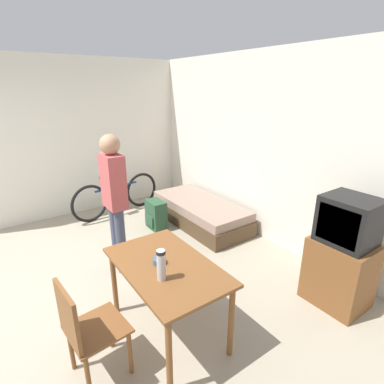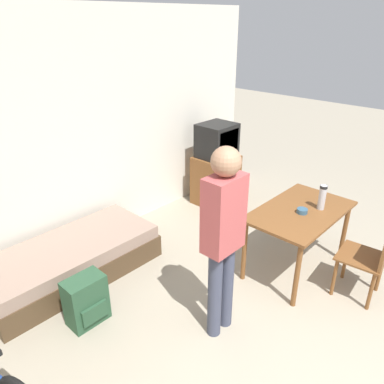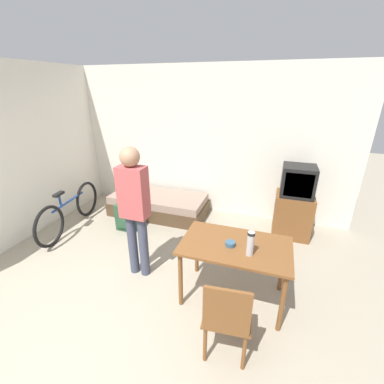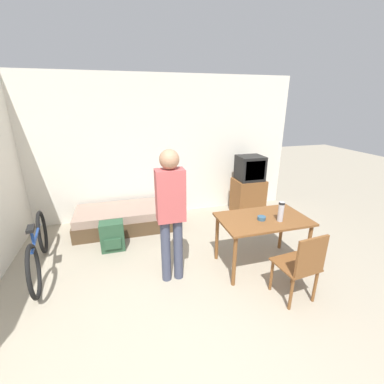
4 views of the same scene
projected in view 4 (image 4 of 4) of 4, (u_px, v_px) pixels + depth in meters
ground_plane at (218, 376)px, 2.20m from camera, size 20.00×20.00×0.00m
wall_back at (154, 149)px, 4.95m from camera, size 5.62×0.06×2.70m
daybed at (128, 218)px, 4.71m from camera, size 1.84×0.82×0.40m
tv at (249, 187)px, 5.23m from camera, size 0.59×0.50×1.20m
dining_table at (263, 224)px, 3.48m from camera, size 1.19×0.72×0.73m
wooden_chair at (302, 264)px, 2.86m from camera, size 0.46×0.46×0.89m
bicycle at (38, 249)px, 3.46m from camera, size 0.30×1.70×0.75m
person_standing at (171, 208)px, 3.08m from camera, size 0.34×0.23×1.72m
thermos_flask at (281, 211)px, 3.32m from camera, size 0.08×0.08×0.27m
mate_bowl at (262, 218)px, 3.39m from camera, size 0.11×0.11×0.05m
backpack at (112, 236)px, 3.99m from camera, size 0.36×0.25×0.47m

